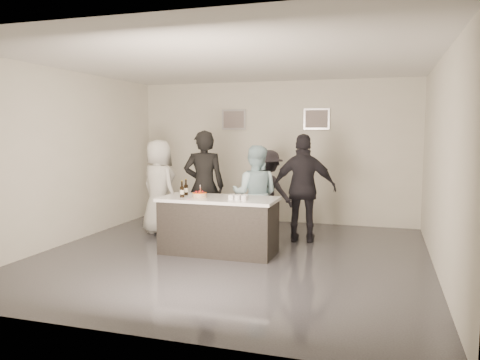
% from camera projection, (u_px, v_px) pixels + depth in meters
% --- Properties ---
extents(floor, '(6.00, 6.00, 0.00)m').
position_uv_depth(floor, '(231.00, 256.00, 7.35)').
color(floor, '#3D3D42').
rests_on(floor, ground).
extents(ceiling, '(6.00, 6.00, 0.00)m').
position_uv_depth(ceiling, '(230.00, 61.00, 7.03)').
color(ceiling, white).
extents(wall_back, '(6.00, 0.04, 3.00)m').
position_uv_depth(wall_back, '(274.00, 152.00, 10.04)').
color(wall_back, silver).
rests_on(wall_back, ground).
extents(wall_front, '(6.00, 0.04, 3.00)m').
position_uv_depth(wall_front, '(129.00, 181.00, 4.34)').
color(wall_front, silver).
rests_on(wall_front, ground).
extents(wall_left, '(0.04, 6.00, 3.00)m').
position_uv_depth(wall_left, '(66.00, 157.00, 8.07)').
color(wall_left, silver).
rests_on(wall_left, ground).
extents(wall_right, '(0.04, 6.00, 3.00)m').
position_uv_depth(wall_right, '(441.00, 165.00, 6.31)').
color(wall_right, silver).
rests_on(wall_right, ground).
extents(picture_left, '(0.54, 0.04, 0.44)m').
position_uv_depth(picture_left, '(234.00, 120.00, 10.20)').
color(picture_left, '#B2B2B7').
rests_on(picture_left, wall_back).
extents(picture_right, '(0.54, 0.04, 0.44)m').
position_uv_depth(picture_right, '(317.00, 119.00, 9.67)').
color(picture_right, '#B2B2B7').
rests_on(picture_right, wall_back).
extents(bar_counter, '(1.86, 0.86, 0.90)m').
position_uv_depth(bar_counter, '(219.00, 225.00, 7.48)').
color(bar_counter, white).
rests_on(bar_counter, ground).
extents(cake, '(0.23, 0.23, 0.07)m').
position_uv_depth(cake, '(200.00, 195.00, 7.45)').
color(cake, '#E65918').
rests_on(cake, bar_counter).
extents(beer_bottle_a, '(0.07, 0.07, 0.26)m').
position_uv_depth(beer_bottle_a, '(186.00, 187.00, 7.70)').
color(beer_bottle_a, black).
rests_on(beer_bottle_a, bar_counter).
extents(beer_bottle_b, '(0.07, 0.07, 0.26)m').
position_uv_depth(beer_bottle_b, '(182.00, 189.00, 7.45)').
color(beer_bottle_b, black).
rests_on(beer_bottle_b, bar_counter).
extents(tumbler_cluster, '(0.30, 0.19, 0.08)m').
position_uv_depth(tumbler_cluster, '(238.00, 197.00, 7.21)').
color(tumbler_cluster, orange).
rests_on(tumbler_cluster, bar_counter).
extents(candles, '(0.24, 0.08, 0.01)m').
position_uv_depth(candles, '(194.00, 199.00, 7.23)').
color(candles, pink).
rests_on(candles, bar_counter).
extents(person_main_black, '(0.82, 0.66, 1.97)m').
position_uv_depth(person_main_black, '(204.00, 186.00, 8.26)').
color(person_main_black, black).
rests_on(person_main_black, ground).
extents(person_main_blue, '(0.88, 0.72, 1.71)m').
position_uv_depth(person_main_blue, '(255.00, 194.00, 8.14)').
color(person_main_blue, '#A4CCD7').
rests_on(person_main_blue, ground).
extents(person_guest_left, '(1.04, 0.91, 1.79)m').
position_uv_depth(person_guest_left, '(159.00, 187.00, 8.84)').
color(person_guest_left, silver).
rests_on(person_guest_left, ground).
extents(person_guest_right, '(1.16, 0.58, 1.91)m').
position_uv_depth(person_guest_right, '(304.00, 188.00, 8.19)').
color(person_guest_right, black).
rests_on(person_guest_right, ground).
extents(person_guest_back, '(1.15, 0.87, 1.58)m').
position_uv_depth(person_guest_back, '(268.00, 191.00, 9.14)').
color(person_guest_back, '#28252C').
rests_on(person_guest_back, ground).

